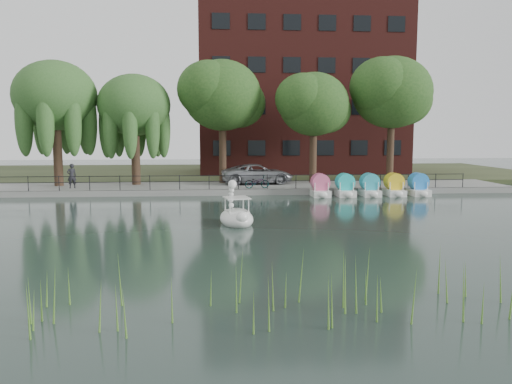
{
  "coord_description": "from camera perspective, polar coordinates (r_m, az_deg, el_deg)",
  "views": [
    {
      "loc": [
        -1.43,
        -20.81,
        4.27
      ],
      "look_at": [
        0.5,
        4.0,
        1.3
      ],
      "focal_mm": 35.0,
      "sensor_mm": 36.0,
      "label": 1
    }
  ],
  "objects": [
    {
      "name": "land_strip",
      "position": [
        50.99,
        -2.83,
        2.2
      ],
      "size": [
        60.0,
        22.0,
        0.36
      ],
      "primitive_type": "cube",
      "color": "#47512D",
      "rests_on": "ground_plane"
    },
    {
      "name": "railing",
      "position": [
        34.23,
        -2.04,
        1.57
      ],
      "size": [
        32.0,
        0.05,
        1.0
      ],
      "color": "black",
      "rests_on": "promenade"
    },
    {
      "name": "pedal_boat_row",
      "position": [
        34.61,
        12.86,
        0.56
      ],
      "size": [
        7.95,
        1.7,
        1.4
      ],
      "color": "white",
      "rests_on": "ground_plane"
    },
    {
      "name": "apartment_building",
      "position": [
        51.72,
        5.07,
        12.43
      ],
      "size": [
        20.0,
        10.07,
        18.0
      ],
      "color": "#4C1E16",
      "rests_on": "land_strip"
    },
    {
      "name": "willow_left",
      "position": [
        39.15,
        -21.99,
        10.13
      ],
      "size": [
        5.88,
        5.88,
        9.01
      ],
      "color": "#473323",
      "rests_on": "promenade"
    },
    {
      "name": "broadleaf_right",
      "position": [
        39.08,
        6.61,
        9.87
      ],
      "size": [
        5.4,
        5.4,
        8.32
      ],
      "color": "#473323",
      "rests_on": "promenade"
    },
    {
      "name": "broadleaf_far",
      "position": [
        41.82,
        15.3,
        10.86
      ],
      "size": [
        6.3,
        6.3,
        9.71
      ],
      "color": "#473323",
      "rests_on": "promenade"
    },
    {
      "name": "broadleaf_center",
      "position": [
        38.91,
        -3.88,
        10.91
      ],
      "size": [
        6.0,
        6.0,
        9.25
      ],
      "color": "#473323",
      "rests_on": "promenade"
    },
    {
      "name": "reed_bank",
      "position": [
        12.38,
        12.07,
        -10.6
      ],
      "size": [
        24.0,
        2.4,
        1.2
      ],
      "color": "#669938",
      "rests_on": "ground_plane"
    },
    {
      "name": "ground_plane",
      "position": [
        21.29,
        -0.51,
        -4.76
      ],
      "size": [
        120.0,
        120.0,
        0.0
      ],
      "primitive_type": "plane",
      "color": "#2E3D3A"
    },
    {
      "name": "swan_boat",
      "position": [
        23.4,
        -2.27,
        -2.61
      ],
      "size": [
        1.95,
        2.64,
        2.02
      ],
      "rotation": [
        0.0,
        0.0,
        0.21
      ],
      "color": "white",
      "rests_on": "ground_plane"
    },
    {
      "name": "bicycle",
      "position": [
        34.8,
        0.11,
        1.25
      ],
      "size": [
        0.82,
        1.78,
        1.0
      ],
      "primitive_type": "imported",
      "rotation": [
        0.0,
        0.0,
        1.7
      ],
      "color": "gray",
      "rests_on": "promenade"
    },
    {
      "name": "promenade",
      "position": [
        37.06,
        -2.21,
        0.5
      ],
      "size": [
        40.0,
        6.0,
        0.4
      ],
      "primitive_type": "cube",
      "color": "gray",
      "rests_on": "ground_plane"
    },
    {
      "name": "willow_mid",
      "position": [
        38.34,
        -13.75,
        9.57
      ],
      "size": [
        5.32,
        5.32,
        8.15
      ],
      "color": "#473323",
      "rests_on": "promenade"
    },
    {
      "name": "kerb",
      "position": [
        34.13,
        -2.02,
        -0.04
      ],
      "size": [
        40.0,
        0.25,
        0.4
      ],
      "primitive_type": "cube",
      "color": "gray",
      "rests_on": "ground_plane"
    },
    {
      "name": "pedestrian",
      "position": [
        37.1,
        -20.32,
        1.93
      ],
      "size": [
        0.86,
        0.77,
        1.98
      ],
      "primitive_type": "imported",
      "rotation": [
        0.0,
        0.0,
        3.65
      ],
      "color": "black",
      "rests_on": "promenade"
    },
    {
      "name": "minivan",
      "position": [
        37.82,
        0.18,
        2.24
      ],
      "size": [
        3.55,
        6.48,
        1.72
      ],
      "primitive_type": "imported",
      "rotation": [
        0.0,
        0.0,
        1.69
      ],
      "color": "gray",
      "rests_on": "promenade"
    }
  ]
}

